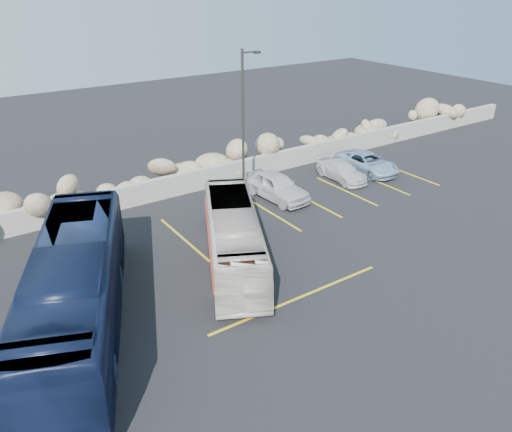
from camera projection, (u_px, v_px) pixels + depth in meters
ground at (322, 292)px, 19.59m from camera, size 90.00×90.00×0.00m
seawall at (183, 183)px, 28.27m from camera, size 60.00×0.40×1.20m
riprap_pile at (173, 166)px, 28.86m from camera, size 54.00×2.80×2.60m
parking_lines at (319, 213)px, 26.09m from camera, size 18.16×9.36×0.01m
lamppost at (244, 122)px, 26.10m from camera, size 1.14×0.18×8.00m
vintage_bus at (234, 237)px, 21.17m from camera, size 5.79×8.77×2.45m
tour_coach at (76, 289)px, 16.96m from camera, size 6.85×11.65×3.20m
car_a at (277, 186)px, 27.57m from camera, size 2.06×4.42×1.46m
car_c at (341, 171)px, 30.25m from camera, size 1.76×3.83×1.08m
car_d at (367, 163)px, 31.39m from camera, size 2.02×4.36×1.21m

